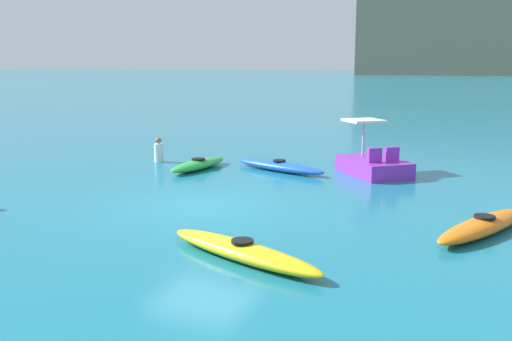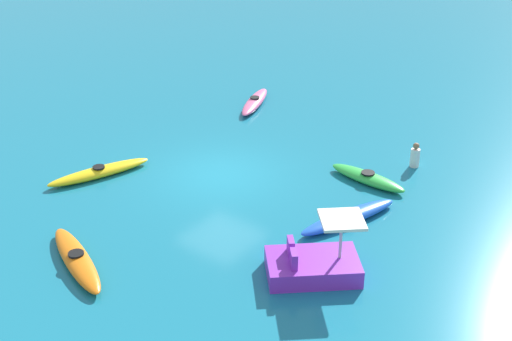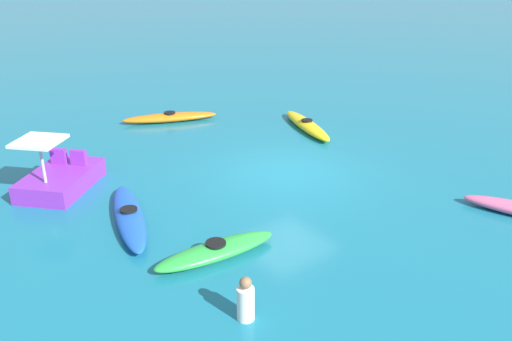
{
  "view_description": "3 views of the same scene",
  "coord_description": "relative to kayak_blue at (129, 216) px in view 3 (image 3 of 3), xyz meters",
  "views": [
    {
      "loc": [
        6.72,
        -11.67,
        3.42
      ],
      "look_at": [
        0.24,
        2.7,
        0.43
      ],
      "focal_mm": 39.4,
      "sensor_mm": 36.0,
      "label": 1
    },
    {
      "loc": [
        16.0,
        13.89,
        10.8
      ],
      "look_at": [
        -0.24,
        1.31,
        0.45
      ],
      "focal_mm": 49.65,
      "sensor_mm": 36.0,
      "label": 2
    },
    {
      "loc": [
        -10.68,
        9.31,
        6.18
      ],
      "look_at": [
        -0.37,
        1.46,
        0.58
      ],
      "focal_mm": 36.75,
      "sensor_mm": 36.0,
      "label": 3
    }
  ],
  "objects": [
    {
      "name": "pedal_boat_purple",
      "position": [
        2.9,
        0.68,
        0.17
      ],
      "size": [
        2.73,
        2.78,
        1.68
      ],
      "color": "purple",
      "rests_on": "ground_plane"
    },
    {
      "name": "kayak_green",
      "position": [
        -2.56,
        -0.82,
        0.0
      ],
      "size": [
        0.95,
        2.88,
        0.37
      ],
      "color": "green",
      "rests_on": "ground_plane"
    },
    {
      "name": "kayak_yellow",
      "position": [
        2.56,
        -8.1,
        -0.0
      ],
      "size": [
        3.58,
        1.73,
        0.37
      ],
      "color": "yellow",
      "rests_on": "ground_plane"
    },
    {
      "name": "ground_plane",
      "position": [
        -0.04,
        -5.0,
        -0.16
      ],
      "size": [
        600.0,
        600.0,
        0.0
      ],
      "primitive_type": "plane",
      "color": "#19728C"
    },
    {
      "name": "person_near_shore",
      "position": [
        -4.57,
        -0.14,
        0.22
      ],
      "size": [
        0.39,
        0.39,
        0.88
      ],
      "color": "silver",
      "rests_on": "ground_plane"
    },
    {
      "name": "kayak_orange",
      "position": [
        6.39,
        -4.6,
        0.0
      ],
      "size": [
        2.0,
        3.52,
        0.37
      ],
      "color": "orange",
      "rests_on": "ground_plane"
    },
    {
      "name": "kayak_blue",
      "position": [
        0.0,
        0.0,
        0.0
      ],
      "size": [
        3.56,
        1.7,
        0.37
      ],
      "color": "blue",
      "rests_on": "ground_plane"
    }
  ]
}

